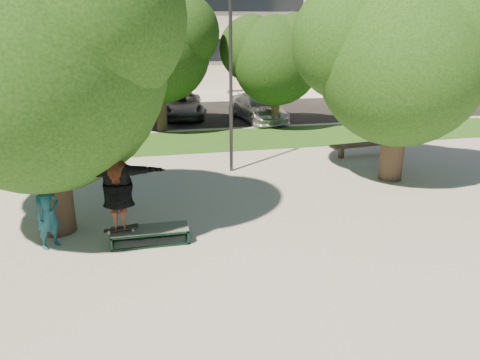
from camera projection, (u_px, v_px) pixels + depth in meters
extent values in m
plane|color=gray|center=(231.00, 232.00, 11.66)|extent=(120.00, 120.00, 0.00)
cube|color=#174012|center=(211.00, 140.00, 20.65)|extent=(30.00, 4.00, 0.02)
cube|color=black|center=(176.00, 115.00, 26.47)|extent=(40.00, 8.00, 0.01)
cylinder|color=#38281E|center=(52.00, 170.00, 11.23)|extent=(0.84, 0.84, 3.20)
sphere|color=#13330D|center=(37.00, 65.00, 10.43)|extent=(5.80, 5.80, 5.80)
sphere|color=#13330D|center=(91.00, 17.00, 9.83)|extent=(4.06, 4.06, 4.06)
cylinder|color=#38281E|center=(394.00, 135.00, 15.17)|extent=(0.76, 0.76, 3.00)
sphere|color=#13330D|center=(402.00, 63.00, 14.44)|extent=(5.20, 5.20, 5.20)
sphere|color=#13330D|center=(353.00, 40.00, 14.69)|extent=(3.90, 3.90, 3.90)
sphere|color=#13330D|center=(450.00, 32.00, 13.90)|extent=(3.64, 3.64, 3.64)
cylinder|color=#38281E|center=(33.00, 110.00, 20.08)|extent=(0.44, 0.44, 2.80)
sphere|color=black|center=(26.00, 60.00, 19.42)|extent=(4.40, 4.40, 4.40)
sphere|color=black|center=(47.00, 41.00, 18.96)|extent=(3.08, 3.08, 3.08)
cylinder|color=#38281E|center=(161.00, 100.00, 22.08)|extent=(0.50, 0.50, 3.00)
sphere|color=black|center=(158.00, 51.00, 21.37)|extent=(4.80, 4.80, 4.80)
sphere|color=black|center=(130.00, 37.00, 21.60)|extent=(3.60, 3.60, 3.60)
sphere|color=black|center=(182.00, 32.00, 20.87)|extent=(3.36, 3.36, 3.36)
cylinder|color=#38281E|center=(275.00, 101.00, 22.79)|extent=(0.40, 0.40, 2.60)
sphere|color=black|center=(276.00, 61.00, 22.18)|extent=(4.20, 4.20, 4.20)
sphere|color=black|center=(252.00, 49.00, 22.38)|extent=(3.15, 3.15, 3.15)
sphere|color=black|center=(299.00, 45.00, 21.74)|extent=(2.94, 2.94, 2.94)
cylinder|color=#2D2D30|center=(231.00, 85.00, 15.53)|extent=(0.12, 0.12, 6.00)
cube|color=black|center=(135.00, 51.00, 33.37)|extent=(27.60, 0.12, 1.60)
cube|color=beige|center=(412.00, 36.00, 34.37)|extent=(15.00, 10.00, 8.00)
cube|color=#475147|center=(150.00, 229.00, 10.99)|extent=(1.80, 0.60, 0.03)
cylinder|color=white|center=(109.00, 232.00, 10.71)|extent=(0.06, 0.03, 0.06)
cylinder|color=white|center=(109.00, 229.00, 10.86)|extent=(0.06, 0.03, 0.06)
cylinder|color=white|center=(133.00, 230.00, 10.82)|extent=(0.06, 0.03, 0.06)
cylinder|color=white|center=(133.00, 227.00, 10.97)|extent=(0.06, 0.03, 0.06)
cube|color=black|center=(121.00, 228.00, 10.83)|extent=(0.78, 0.20, 0.10)
imported|color=brown|center=(118.00, 192.00, 10.54)|extent=(2.24, 0.78, 1.79)
imported|color=#174B59|center=(48.00, 214.00, 10.67)|extent=(0.70, 0.69, 1.63)
cube|color=#48382B|center=(341.00, 152.00, 17.98)|extent=(0.18, 0.18, 0.43)
cube|color=#48382B|center=(392.00, 147.00, 18.73)|extent=(0.18, 0.18, 0.43)
cube|color=#48382B|center=(368.00, 144.00, 18.28)|extent=(3.23, 0.83, 0.09)
imported|color=silver|center=(105.00, 114.00, 23.19)|extent=(1.85, 4.00, 1.33)
imported|color=black|center=(81.00, 108.00, 24.53)|extent=(1.46, 4.17, 1.37)
imported|color=#5D5E63|center=(183.00, 105.00, 25.63)|extent=(2.49, 4.81, 1.30)
imported|color=silver|center=(257.00, 107.00, 24.76)|extent=(2.74, 5.01, 1.38)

